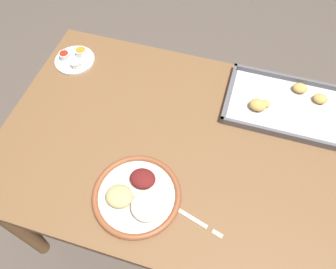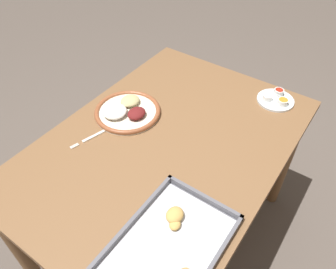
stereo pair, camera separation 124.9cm
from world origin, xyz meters
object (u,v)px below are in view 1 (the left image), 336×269
fork (189,217)px  saucer_plate (75,59)px  dinner_plate (137,196)px  baking_tray (285,105)px

fork → saucer_plate: size_ratio=1.24×
dinner_plate → saucer_plate: (-0.45, 0.49, -0.00)m
fork → saucer_plate: bearing=156.7°
saucer_plate → dinner_plate: bearing=-47.5°
dinner_plate → saucer_plate: 0.67m
dinner_plate → saucer_plate: dinner_plate is taller
dinner_plate → fork: (0.17, -0.01, -0.01)m
saucer_plate → baking_tray: size_ratio=0.37×
fork → baking_tray: size_ratio=0.46×
saucer_plate → baking_tray: 0.86m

